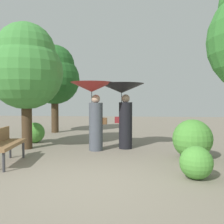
{
  "coord_description": "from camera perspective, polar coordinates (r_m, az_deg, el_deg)",
  "views": [
    {
      "loc": [
        0.81,
        -4.48,
        1.48
      ],
      "look_at": [
        0.0,
        3.42,
        1.14
      ],
      "focal_mm": 39.95,
      "sensor_mm": 36.0,
      "label": 1
    }
  ],
  "objects": [
    {
      "name": "park_bench",
      "position": [
        6.43,
        -23.59,
        -6.46
      ],
      "size": [
        0.71,
        1.56,
        0.83
      ],
      "rotation": [
        0.0,
        0.0,
        1.72
      ],
      "color": "#38383D",
      "rests_on": "ground"
    },
    {
      "name": "bush_path_left",
      "position": [
        5.1,
        18.7,
        -10.91
      ],
      "size": [
        0.63,
        0.63,
        0.63
      ],
      "primitive_type": "sphere",
      "color": "#4C9338",
      "rests_on": "ground"
    },
    {
      "name": "tree_near_left",
      "position": [
        8.26,
        -19.08,
        9.84
      ],
      "size": [
        2.26,
        2.26,
        3.91
      ],
      "color": "#42301E",
      "rests_on": "ground"
    },
    {
      "name": "ground_plane",
      "position": [
        4.78,
        -4.35,
        -15.62
      ],
      "size": [
        40.0,
        40.0,
        0.0
      ],
      "primitive_type": "plane",
      "color": "gray"
    },
    {
      "name": "bush_path_right",
      "position": [
        9.38,
        -17.31,
        -4.52
      ],
      "size": [
        0.73,
        0.73,
        0.73
      ],
      "primitive_type": "sphere",
      "color": "#4C9338",
      "rests_on": "ground"
    },
    {
      "name": "bush_behind_bench",
      "position": [
        6.81,
        17.92,
        -5.9
      ],
      "size": [
        1.02,
        1.02,
        1.02
      ],
      "primitive_type": "sphere",
      "color": "#4C9338",
      "rests_on": "ground"
    },
    {
      "name": "tree_mid_left",
      "position": [
        12.23,
        -13.01,
        8.27
      ],
      "size": [
        2.35,
        2.35,
        4.15
      ],
      "color": "#42301E",
      "rests_on": "ground"
    },
    {
      "name": "person_left",
      "position": [
        7.51,
        -4.32,
        2.6
      ],
      "size": [
        1.28,
        1.28,
        2.05
      ],
      "rotation": [
        0.0,
        0.0,
        1.62
      ],
      "color": "#474C56",
      "rests_on": "ground"
    },
    {
      "name": "person_right",
      "position": [
        7.81,
        2.49,
        2.87
      ],
      "size": [
        1.41,
        1.41,
        2.04
      ],
      "rotation": [
        0.0,
        0.0,
        1.62
      ],
      "color": "black",
      "rests_on": "ground"
    }
  ]
}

